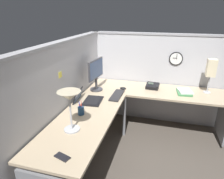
# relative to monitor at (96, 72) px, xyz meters

# --- Properties ---
(ground_plane) EXTENTS (6.80, 6.80, 0.00)m
(ground_plane) POSITION_rel_monitor_xyz_m (-0.22, -0.64, -1.02)
(ground_plane) COLOR #4C443D
(cubicle_wall_back) EXTENTS (2.57, 0.12, 1.58)m
(cubicle_wall_back) POSITION_rel_monitor_xyz_m (-0.58, 0.23, -0.23)
(cubicle_wall_back) COLOR #B2B2B7
(cubicle_wall_back) RESTS_ON ground
(cubicle_wall_right) EXTENTS (0.12, 2.37, 1.58)m
(cubicle_wall_right) POSITION_rel_monitor_xyz_m (0.65, -0.90, -0.23)
(cubicle_wall_right) COLOR #B2B2B7
(cubicle_wall_right) RESTS_ON ground
(desk) EXTENTS (2.35, 2.15, 0.73)m
(desk) POSITION_rel_monitor_xyz_m (-0.36, -0.69, -0.39)
(desk) COLOR tan
(desk) RESTS_ON ground
(monitor) EXTENTS (0.46, 0.20, 0.50)m
(monitor) POSITION_rel_monitor_xyz_m (0.00, 0.00, 0.00)
(monitor) COLOR #38383D
(monitor) RESTS_ON desk
(laptop) EXTENTS (0.37, 0.41, 0.22)m
(laptop) POSITION_rel_monitor_xyz_m (-0.43, -0.00, -0.27)
(laptop) COLOR black
(laptop) RESTS_ON desk
(keyboard) EXTENTS (0.43, 0.14, 0.02)m
(keyboard) POSITION_rel_monitor_xyz_m (-0.15, -0.38, -0.28)
(keyboard) COLOR #232326
(keyboard) RESTS_ON desk
(computer_mouse) EXTENTS (0.06, 0.10, 0.03)m
(computer_mouse) POSITION_rel_monitor_xyz_m (0.15, -0.41, -0.28)
(computer_mouse) COLOR black
(computer_mouse) RESTS_ON desk
(desk_lamp_dome) EXTENTS (0.24, 0.24, 0.44)m
(desk_lamp_dome) POSITION_rel_monitor_xyz_m (-1.17, -0.14, 0.07)
(desk_lamp_dome) COLOR #B7BABF
(desk_lamp_dome) RESTS_ON desk
(pen_cup) EXTENTS (0.08, 0.08, 0.18)m
(pen_cup) POSITION_rel_monitor_xyz_m (-0.82, -0.09, -0.24)
(pen_cup) COLOR navy
(pen_cup) RESTS_ON desk
(cell_phone) EXTENTS (0.11, 0.16, 0.01)m
(cell_phone) POSITION_rel_monitor_xyz_m (-1.59, -0.25, -0.29)
(cell_phone) COLOR black
(cell_phone) RESTS_ON desk
(office_phone) EXTENTS (0.20, 0.22, 0.11)m
(office_phone) POSITION_rel_monitor_xyz_m (0.31, -0.87, -0.26)
(office_phone) COLOR black
(office_phone) RESTS_ON desk
(book_stack) EXTENTS (0.31, 0.25, 0.04)m
(book_stack) POSITION_rel_monitor_xyz_m (0.24, -1.36, -0.27)
(book_stack) COLOR #3F7F4C
(book_stack) RESTS_ON desk
(desk_lamp_paper) EXTENTS (0.13, 0.13, 0.53)m
(desk_lamp_paper) POSITION_rel_monitor_xyz_m (0.35, -1.70, 0.09)
(desk_lamp_paper) COLOR #B7BABF
(desk_lamp_paper) RESTS_ON desk
(wall_clock) EXTENTS (0.04, 0.22, 0.22)m
(wall_clock) POSITION_rel_monitor_xyz_m (0.60, -1.19, 0.16)
(wall_clock) COLOR black
(pinned_note_leftmost) EXTENTS (0.07, 0.00, 0.07)m
(pinned_note_leftmost) POSITION_rel_monitor_xyz_m (-0.76, 0.18, 0.18)
(pinned_note_leftmost) COLOR #EAD84C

